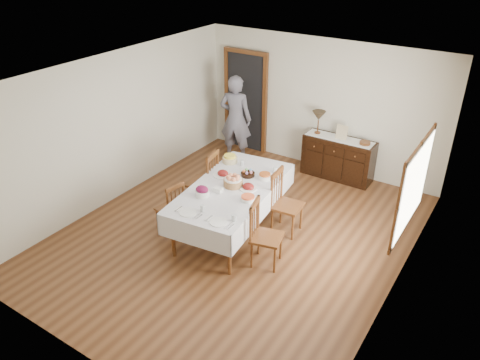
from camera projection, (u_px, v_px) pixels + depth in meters
The scene contains 26 objects.
ground at pixel (237, 234), 7.57m from camera, with size 6.00×6.00×0.00m, color brown.
room_shell at pixel (243, 130), 7.17m from camera, with size 5.02×6.02×2.65m.
dining_table at pixel (232, 192), 7.34m from camera, with size 1.45×2.47×0.81m.
chair_left_near at pixel (172, 207), 7.44m from camera, with size 0.43×0.43×0.90m.
chair_left_far at pixel (206, 180), 8.02m from camera, with size 0.53×0.53×1.09m.
chair_right_near at pixel (263, 233), 6.69m from camera, with size 0.51×0.51×1.02m.
chair_right_far at pixel (284, 202), 7.42m from camera, with size 0.48×0.48×1.06m.
sideboard at pixel (338, 158), 9.10m from camera, with size 1.37×0.50×0.82m.
person at pixel (236, 116), 9.54m from camera, with size 0.61×0.39×1.95m, color slate.
bread_basket at pixel (233, 181), 7.29m from camera, with size 0.30×0.30×0.19m.
egg_basket at pixel (248, 174), 7.60m from camera, with size 0.23×0.23×0.11m.
ham_platter_a at pixel (223, 174), 7.62m from camera, with size 0.33×0.33×0.11m.
ham_platter_b at pixel (248, 187), 7.22m from camera, with size 0.27×0.27×0.11m.
beet_bowl at pixel (202, 191), 7.02m from camera, with size 0.22×0.22×0.16m.
carrot_bowl at pixel (265, 176), 7.51m from camera, with size 0.22×0.22×0.09m.
pineapple_bowl at pixel (230, 159), 8.03m from camera, with size 0.26×0.26×0.13m.
casserole_dish at pixel (248, 198), 6.92m from camera, with size 0.22×0.22×0.08m.
butter_dish at pixel (218, 190), 7.14m from camera, with size 0.15×0.11×0.07m.
setting_left at pixel (193, 211), 6.64m from camera, with size 0.43×0.31×0.10m.
setting_right at pixel (224, 221), 6.42m from camera, with size 0.43×0.31×0.10m.
glass_far_a at pixel (242, 163), 7.92m from camera, with size 0.06×0.06×0.10m.
glass_far_b at pixel (275, 170), 7.68m from camera, with size 0.07×0.07×0.10m.
runner at pixel (340, 139), 8.90m from camera, with size 1.30×0.35×0.01m.
table_lamp at pixel (319, 116), 8.96m from camera, with size 0.26×0.26×0.46m.
picture_frame at pixel (342, 132), 8.82m from camera, with size 0.22×0.08×0.28m.
deco_bowl at pixel (365, 143), 8.65m from camera, with size 0.20×0.20×0.06m.
Camera 1 is at (3.44, -5.20, 4.39)m, focal length 35.00 mm.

